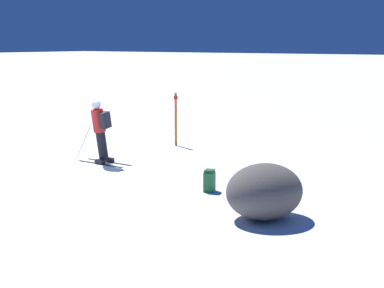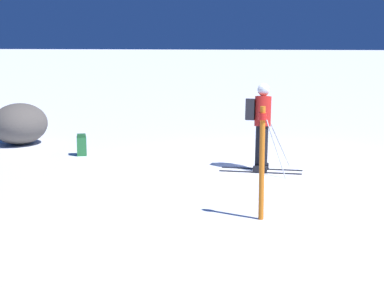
% 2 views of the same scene
% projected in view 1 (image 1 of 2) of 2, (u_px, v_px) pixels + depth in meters
% --- Properties ---
extents(ground_plane, '(300.00, 300.00, 0.00)m').
position_uv_depth(ground_plane, '(80.00, 169.00, 17.08)').
color(ground_plane, white).
extents(skier, '(1.29, 1.71, 1.82)m').
position_uv_depth(skier, '(100.00, 128.00, 17.54)').
color(skier, black).
rests_on(skier, ground).
extents(spare_backpack, '(0.36, 0.31, 0.50)m').
position_uv_depth(spare_backpack, '(209.00, 181.00, 14.47)').
color(spare_backpack, '#236633').
rests_on(spare_backpack, ground).
extents(exposed_boulder_0, '(1.64, 1.39, 1.07)m').
position_uv_depth(exposed_boulder_0, '(264.00, 191.00, 12.18)').
color(exposed_boulder_0, '#4C4742').
rests_on(exposed_boulder_0, ground).
extents(trail_marker, '(0.13, 0.13, 1.72)m').
position_uv_depth(trail_marker, '(176.00, 116.00, 20.73)').
color(trail_marker, orange).
rests_on(trail_marker, ground).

